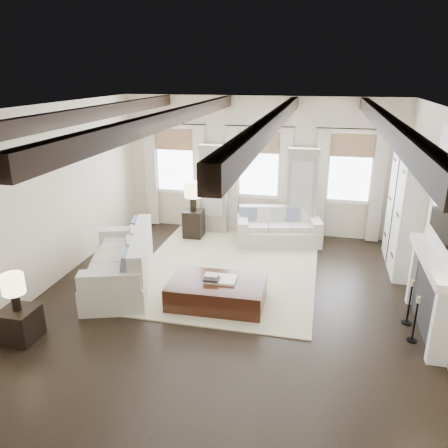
% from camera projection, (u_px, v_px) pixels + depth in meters
% --- Properties ---
extents(ground, '(7.50, 7.50, 0.00)m').
position_uv_depth(ground, '(224.00, 306.00, 7.30)').
color(ground, black).
rests_on(ground, ground).
extents(room_shell, '(6.54, 7.54, 3.22)m').
position_uv_depth(room_shell, '(279.00, 186.00, 7.34)').
color(room_shell, beige).
rests_on(room_shell, ground).
extents(area_rug, '(3.42, 4.43, 0.02)m').
position_uv_depth(area_rug, '(229.00, 267.00, 8.75)').
color(area_rug, beige).
rests_on(area_rug, ground).
extents(sofa_back, '(2.00, 1.23, 0.80)m').
position_uv_depth(sofa_back, '(278.00, 229.00, 9.94)').
color(sofa_back, silver).
rests_on(sofa_back, ground).
extents(sofa_left, '(1.72, 2.53, 0.99)m').
position_uv_depth(sofa_left, '(123.00, 264.00, 7.94)').
color(sofa_left, silver).
rests_on(sofa_left, ground).
extents(ottoman, '(1.61, 1.03, 0.42)m').
position_uv_depth(ottoman, '(217.00, 293.00, 7.32)').
color(ottoman, black).
rests_on(ottoman, ground).
extents(tray, '(0.51, 0.39, 0.04)m').
position_uv_depth(tray, '(221.00, 279.00, 7.29)').
color(tray, white).
rests_on(tray, ottoman).
extents(book_lower, '(0.26, 0.21, 0.04)m').
position_uv_depth(book_lower, '(211.00, 279.00, 7.21)').
color(book_lower, '#262628').
rests_on(book_lower, tray).
extents(book_upper, '(0.22, 0.18, 0.03)m').
position_uv_depth(book_upper, '(212.00, 275.00, 7.26)').
color(book_upper, beige).
rests_on(book_upper, book_lower).
extents(side_table_front, '(0.49, 0.49, 0.49)m').
position_uv_depth(side_table_front, '(20.00, 324.00, 6.35)').
color(side_table_front, black).
rests_on(side_table_front, ground).
extents(lamp_front, '(0.32, 0.32, 0.55)m').
position_uv_depth(lamp_front, '(13.00, 286.00, 6.14)').
color(lamp_front, black).
rests_on(lamp_front, side_table_front).
extents(side_table_back, '(0.44, 0.44, 0.65)m').
position_uv_depth(side_table_back, '(194.00, 224.00, 10.24)').
color(side_table_back, black).
rests_on(side_table_back, ground).
extents(lamp_back, '(0.39, 0.39, 0.68)m').
position_uv_depth(lamp_back, '(193.00, 192.00, 9.97)').
color(lamp_back, black).
rests_on(lamp_back, side_table_back).
extents(candlestick_near, '(0.15, 0.15, 0.72)m').
position_uv_depth(candlestick_near, '(415.00, 323.00, 6.28)').
color(candlestick_near, black).
rests_on(candlestick_near, ground).
extents(candlestick_far, '(0.15, 0.15, 0.75)m').
position_uv_depth(candlestick_far, '(409.00, 306.00, 6.71)').
color(candlestick_far, black).
rests_on(candlestick_far, ground).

